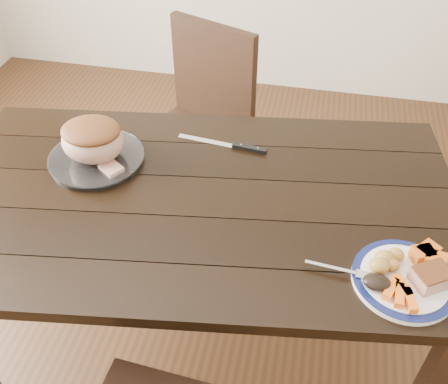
% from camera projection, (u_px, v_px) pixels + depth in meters
% --- Properties ---
extents(ground, '(4.00, 4.00, 0.00)m').
position_uv_depth(ground, '(206.00, 330.00, 2.04)').
color(ground, '#472B16').
rests_on(ground, ground).
extents(dining_table, '(1.71, 1.11, 0.75)m').
position_uv_depth(dining_table, '(201.00, 217.00, 1.60)').
color(dining_table, black).
rests_on(dining_table, ground).
extents(chair_far, '(0.55, 0.56, 0.93)m').
position_uv_depth(chair_far, '(200.00, 119.00, 2.25)').
color(chair_far, black).
rests_on(chair_far, ground).
extents(dinner_plate, '(0.27, 0.27, 0.02)m').
position_uv_depth(dinner_plate, '(404.00, 280.00, 1.29)').
color(dinner_plate, white).
rests_on(dinner_plate, dining_table).
extents(plate_rim, '(0.27, 0.27, 0.02)m').
position_uv_depth(plate_rim, '(404.00, 278.00, 1.28)').
color(plate_rim, '#0E1647').
rests_on(plate_rim, dinner_plate).
extents(serving_platter, '(0.31, 0.31, 0.02)m').
position_uv_depth(serving_platter, '(97.00, 159.00, 1.66)').
color(serving_platter, white).
rests_on(serving_platter, dining_table).
extents(pork_slice, '(0.11, 0.11, 0.04)m').
position_uv_depth(pork_slice, '(431.00, 278.00, 1.25)').
color(pork_slice, tan).
rests_on(pork_slice, dinner_plate).
extents(roasted_potatoes, '(0.09, 0.09, 0.04)m').
position_uv_depth(roasted_potatoes, '(386.00, 261.00, 1.29)').
color(roasted_potatoes, gold).
rests_on(roasted_potatoes, dinner_plate).
extents(carrot_batons, '(0.09, 0.11, 0.02)m').
position_uv_depth(carrot_batons, '(400.00, 293.00, 1.23)').
color(carrot_batons, orange).
rests_on(carrot_batons, dinner_plate).
extents(pumpkin_wedges, '(0.10, 0.09, 0.04)m').
position_uv_depth(pumpkin_wedges, '(428.00, 256.00, 1.31)').
color(pumpkin_wedges, orange).
rests_on(pumpkin_wedges, dinner_plate).
extents(dark_mushroom, '(0.07, 0.05, 0.03)m').
position_uv_depth(dark_mushroom, '(377.00, 282.00, 1.25)').
color(dark_mushroom, black).
rests_on(dark_mushroom, dinner_plate).
extents(fork, '(0.18, 0.03, 0.00)m').
position_uv_depth(fork, '(344.00, 271.00, 1.30)').
color(fork, silver).
rests_on(fork, dinner_plate).
extents(roast_joint, '(0.20, 0.18, 0.13)m').
position_uv_depth(roast_joint, '(93.00, 141.00, 1.61)').
color(roast_joint, tan).
rests_on(roast_joint, serving_platter).
extents(cut_slice, '(0.09, 0.09, 0.02)m').
position_uv_depth(cut_slice, '(111.00, 169.00, 1.60)').
color(cut_slice, tan).
rests_on(cut_slice, serving_platter).
extents(carving_knife, '(0.32, 0.06, 0.01)m').
position_uv_depth(carving_knife, '(238.00, 146.00, 1.71)').
color(carving_knife, silver).
rests_on(carving_knife, dining_table).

